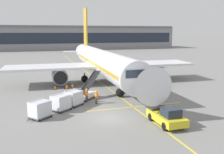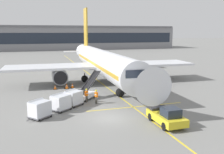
% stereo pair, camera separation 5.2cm
% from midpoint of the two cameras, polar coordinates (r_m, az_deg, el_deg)
% --- Properties ---
extents(ground_plane, '(600.00, 600.00, 0.00)m').
position_cam_midpoint_polar(ground_plane, '(26.03, -0.56, -9.32)').
color(ground_plane, slate).
extents(parked_airplane, '(32.58, 42.97, 14.16)m').
position_cam_midpoint_polar(parked_airplane, '(43.47, -2.16, 3.37)').
color(parked_airplane, silver).
rests_on(parked_airplane, ground).
extents(belt_loader, '(4.35, 4.62, 3.43)m').
position_cam_midpoint_polar(belt_loader, '(33.25, -5.77, -3.38)').
color(belt_loader, silver).
rests_on(belt_loader, ground).
extents(baggage_cart_lead, '(2.60, 2.51, 1.91)m').
position_cam_midpoint_polar(baggage_cart_lead, '(30.30, -8.80, -4.65)').
color(baggage_cart_lead, '#515156').
rests_on(baggage_cart_lead, ground).
extents(baggage_cart_second, '(2.60, 2.51, 1.91)m').
position_cam_midpoint_polar(baggage_cart_second, '(28.67, -11.64, -5.59)').
color(baggage_cart_second, '#515156').
rests_on(baggage_cart_second, ground).
extents(baggage_cart_third, '(2.60, 2.51, 1.91)m').
position_cam_midpoint_polar(baggage_cart_third, '(26.74, -16.19, -6.95)').
color(baggage_cart_third, '#515156').
rests_on(baggage_cart_third, ground).
extents(pushback_tug, '(2.19, 4.44, 1.83)m').
position_cam_midpoint_polar(pushback_tug, '(24.58, 12.42, -8.73)').
color(pushback_tug, gold).
rests_on(pushback_tug, ground).
extents(ground_crew_by_loader, '(0.48, 0.42, 1.74)m').
position_cam_midpoint_polar(ground_crew_by_loader, '(31.54, -5.78, -3.99)').
color(ground_crew_by_loader, '#514C42').
rests_on(ground_crew_by_loader, ground).
extents(ground_crew_by_carts, '(0.39, 0.52, 1.74)m').
position_cam_midpoint_polar(ground_crew_by_carts, '(30.85, -3.56, -4.28)').
color(ground_crew_by_carts, '#514C42').
rests_on(ground_crew_by_carts, ground).
extents(ground_crew_marshaller, '(0.45, 0.43, 1.74)m').
position_cam_midpoint_polar(ground_crew_marshaller, '(30.01, -8.57, -4.78)').
color(ground_crew_marshaller, '#333847').
rests_on(ground_crew_marshaller, ground).
extents(safety_cone_engine_keepout, '(0.70, 0.70, 0.79)m').
position_cam_midpoint_polar(safety_cone_engine_keepout, '(39.63, -10.25, -2.08)').
color(safety_cone_engine_keepout, black).
rests_on(safety_cone_engine_keepout, ground).
extents(safety_cone_wingtip, '(0.64, 0.64, 0.72)m').
position_cam_midpoint_polar(safety_cone_wingtip, '(40.00, -8.97, -1.98)').
color(safety_cone_wingtip, black).
rests_on(safety_cone_wingtip, ground).
extents(safety_cone_nose_mark, '(0.60, 0.60, 0.68)m').
position_cam_midpoint_polar(safety_cone_nose_mark, '(39.50, -12.82, -2.29)').
color(safety_cone_nose_mark, black).
rests_on(safety_cone_nose_mark, ground).
extents(apron_guidance_line_lead_in, '(0.20, 110.00, 0.01)m').
position_cam_midpoint_polar(apron_guidance_line_lead_in, '(43.21, -2.40, -1.42)').
color(apron_guidance_line_lead_in, yellow).
rests_on(apron_guidance_line_lead_in, ground).
extents(apron_guidance_line_stop_bar, '(12.00, 0.20, 0.01)m').
position_cam_midpoint_polar(apron_guidance_line_stop_bar, '(29.91, 5.59, -6.75)').
color(apron_guidance_line_stop_bar, yellow).
rests_on(apron_guidance_line_stop_bar, ground).
extents(terminal_building, '(121.89, 21.85, 11.89)m').
position_cam_midpoint_polar(terminal_building, '(133.52, -12.29, 8.75)').
color(terminal_building, gray).
rests_on(terminal_building, ground).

